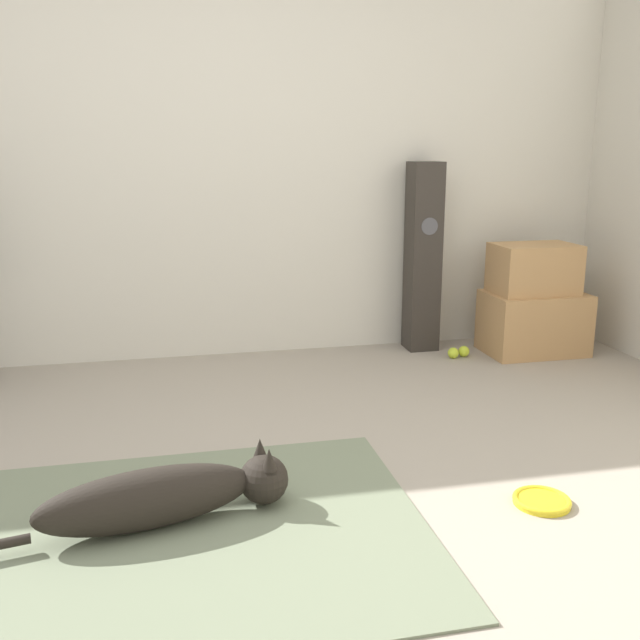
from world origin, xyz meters
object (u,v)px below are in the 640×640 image
object	(u,v)px
cardboard_box_upper	(534,269)
frisbee	(542,501)
cardboard_box_lower	(534,323)
tennis_ball_by_boxes	(453,353)
floor_speaker	(423,258)
dog	(168,495)
tennis_ball_near_speaker	(464,351)

from	to	relation	value
cardboard_box_upper	frisbee	bearing A→B (deg)	-117.25
cardboard_box_lower	cardboard_box_upper	bearing A→B (deg)	157.25
frisbee	tennis_ball_by_boxes	xyz separation A→B (m)	(0.40, 1.74, 0.02)
cardboard_box_upper	floor_speaker	xyz separation A→B (m)	(-0.62, 0.23, 0.05)
dog	cardboard_box_upper	size ratio (longest dim) A/B	2.20
frisbee	tennis_ball_by_boxes	distance (m)	1.79
cardboard_box_lower	tennis_ball_by_boxes	world-z (taller)	cardboard_box_lower
floor_speaker	tennis_ball_by_boxes	world-z (taller)	floor_speaker
tennis_ball_near_speaker	cardboard_box_lower	bearing A→B (deg)	-0.42
cardboard_box_upper	floor_speaker	bearing A→B (deg)	159.29
frisbee	tennis_ball_near_speaker	distance (m)	1.83
cardboard_box_lower	cardboard_box_upper	size ratio (longest dim) A/B	1.22
frisbee	tennis_ball_near_speaker	world-z (taller)	tennis_ball_near_speaker
frisbee	floor_speaker	xyz separation A→B (m)	(0.29, 2.00, 0.56)
frisbee	floor_speaker	world-z (taller)	floor_speaker
frisbee	cardboard_box_lower	world-z (taller)	cardboard_box_lower
dog	frisbee	size ratio (longest dim) A/B	5.23
dog	floor_speaker	size ratio (longest dim) A/B	0.93
frisbee	cardboard_box_upper	bearing A→B (deg)	62.75
dog	tennis_ball_by_boxes	bearing A→B (deg)	43.38
cardboard_box_lower	cardboard_box_upper	distance (m)	0.33
dog	tennis_ball_near_speaker	size ratio (longest dim) A/B	16.18
floor_speaker	cardboard_box_lower	bearing A→B (deg)	-20.77
dog	frisbee	distance (m)	1.30
floor_speaker	tennis_ball_by_boxes	bearing A→B (deg)	-66.00
cardboard_box_lower	floor_speaker	world-z (taller)	floor_speaker
frisbee	tennis_ball_by_boxes	size ratio (longest dim) A/B	3.09
cardboard_box_lower	frisbee	bearing A→B (deg)	-117.85
frisbee	cardboard_box_lower	distance (m)	2.00
tennis_ball_by_boxes	tennis_ball_near_speaker	distance (m)	0.08
cardboard_box_lower	tennis_ball_near_speaker	world-z (taller)	cardboard_box_lower
frisbee	cardboard_box_upper	world-z (taller)	cardboard_box_upper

